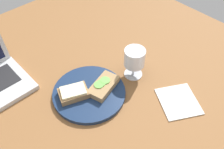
{
  "coord_description": "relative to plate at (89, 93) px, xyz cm",
  "views": [
    {
      "loc": [
        -34.96,
        -44.1,
        71.19
      ],
      "look_at": [
        5.85,
        -0.34,
        8.0
      ],
      "focal_mm": 40.0,
      "sensor_mm": 36.0,
      "label": 1
    }
  ],
  "objects": [
    {
      "name": "wine_glass",
      "position": [
        18.26,
        -3.77,
        7.12
      ],
      "size": [
        7.51,
        7.51,
        11.79
      ],
      "color": "white",
      "rests_on": "wooden_table"
    },
    {
      "name": "wooden_table",
      "position": [
        3.28,
        -1.54,
        -2.25
      ],
      "size": [
        140.0,
        140.0,
        3.0
      ],
      "primitive_type": "cube",
      "color": "brown",
      "rests_on": "ground"
    },
    {
      "name": "plate",
      "position": [
        0.0,
        0.0,
        0.0
      ],
      "size": [
        25.31,
        25.31,
        1.51
      ],
      "primitive_type": "cylinder",
      "color": "navy",
      "rests_on": "wooden_table"
    },
    {
      "name": "sandwich_with_cucumber",
      "position": [
        4.8,
        -2.21,
        1.95
      ],
      "size": [
        13.2,
        9.26,
        2.6
      ],
      "color": "#A88456",
      "rests_on": "plate"
    },
    {
      "name": "sandwich_with_cheese",
      "position": [
        -4.81,
        2.25,
        2.12
      ],
      "size": [
        11.4,
        9.54,
        2.9
      ],
      "color": "#937047",
      "rests_on": "plate"
    },
    {
      "name": "napkin",
      "position": [
        20.22,
        -23.25,
        -0.55
      ],
      "size": [
        17.67,
        18.11,
        0.4
      ],
      "primitive_type": "cube",
      "rotation": [
        0.0,
        0.0,
        -0.52
      ],
      "color": "white",
      "rests_on": "wooden_table"
    }
  ]
}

